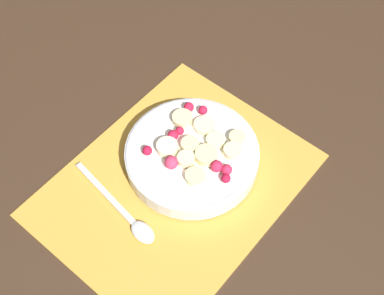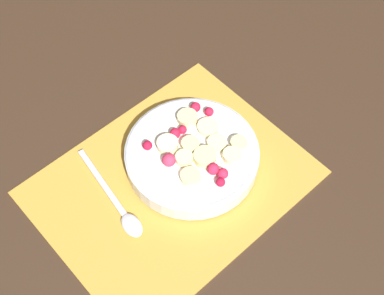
% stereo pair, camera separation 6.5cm
% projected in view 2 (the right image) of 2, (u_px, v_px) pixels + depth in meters
% --- Properties ---
extents(ground_plane, '(3.00, 3.00, 0.00)m').
position_uv_depth(ground_plane, '(172.00, 183.00, 0.86)').
color(ground_plane, '#382619').
extents(placemat, '(0.41, 0.32, 0.01)m').
position_uv_depth(placemat, '(172.00, 182.00, 0.86)').
color(placemat, gold).
rests_on(placemat, ground_plane).
extents(fruit_bowl, '(0.22, 0.22, 0.05)m').
position_uv_depth(fruit_bowl, '(192.00, 154.00, 0.86)').
color(fruit_bowl, silver).
rests_on(fruit_bowl, placemat).
extents(spoon, '(0.04, 0.19, 0.01)m').
position_uv_depth(spoon, '(121.00, 210.00, 0.82)').
color(spoon, silver).
rests_on(spoon, placemat).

